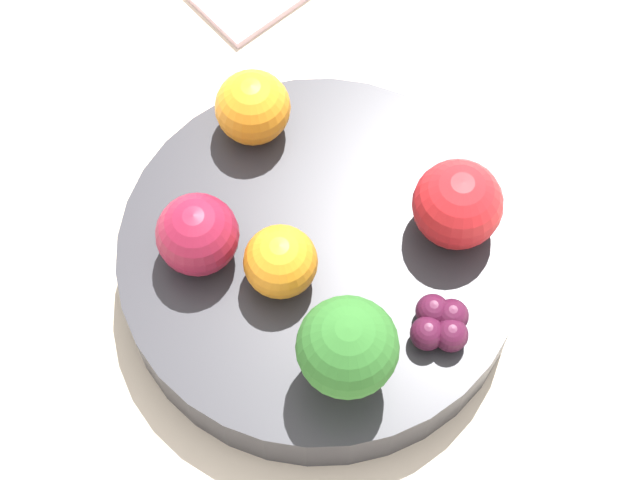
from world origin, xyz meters
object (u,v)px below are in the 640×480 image
object	(u,v)px
bowl	(320,262)
grape_cluster	(441,324)
broccoli	(347,348)
apple_green	(197,235)
orange_front	(253,107)
apple_red	(458,205)
orange_back	(280,262)

from	to	relation	value
bowl	grape_cluster	size ratio (longest dim) A/B	6.49
broccoli	grape_cluster	bearing A→B (deg)	-94.42
broccoli	apple_green	world-z (taller)	broccoli
orange_front	grape_cluster	size ratio (longest dim) A/B	1.25
orange_front	grape_cluster	distance (m)	0.18
apple_red	orange_back	distance (m)	0.11
orange_front	orange_back	size ratio (longest dim) A/B	1.09
orange_front	orange_back	distance (m)	0.11
apple_green	orange_front	xyz separation A→B (m)	(0.06, -0.07, -0.00)
bowl	apple_red	xyz separation A→B (m)	(-0.03, -0.08, 0.05)
bowl	apple_red	world-z (taller)	apple_red
bowl	orange_back	xyz separation A→B (m)	(-0.01, 0.03, 0.04)
apple_green	grape_cluster	distance (m)	0.15
broccoli	apple_green	bearing A→B (deg)	18.26
bowl	broccoli	xyz separation A→B (m)	(-0.08, 0.03, 0.06)
bowl	broccoli	world-z (taller)	broccoli
bowl	apple_green	size ratio (longest dim) A/B	5.03
apple_red	apple_green	size ratio (longest dim) A/B	1.10
broccoli	orange_front	size ratio (longest dim) A/B	1.49
broccoli	bowl	bearing A→B (deg)	-19.76
orange_front	broccoli	bearing A→B (deg)	168.67
bowl	apple_red	distance (m)	0.09
apple_green	orange_back	xyz separation A→B (m)	(-0.04, -0.03, -0.00)
apple_red	grape_cluster	world-z (taller)	apple_red
apple_green	orange_front	distance (m)	0.09
apple_red	orange_front	bearing A→B (deg)	30.03
bowl	apple_green	world-z (taller)	apple_green
bowl	apple_green	distance (m)	0.08
orange_back	broccoli	bearing A→B (deg)	-178.17
bowl	broccoli	bearing A→B (deg)	160.24
grape_cluster	broccoli	bearing A→B (deg)	85.58
bowl	apple_red	bearing A→B (deg)	-109.74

